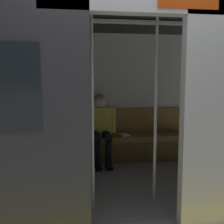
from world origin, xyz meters
TOP-DOWN VIEW (x-y plane):
  - train_car at (0.05, -1.18)m, footprint 6.40×2.73m
  - bench_seat at (0.00, -2.22)m, footprint 3.11×0.44m
  - person_seated at (0.11, -2.17)m, footprint 0.55×0.68m
  - handbag at (0.46, -2.28)m, footprint 0.26×0.15m
  - book at (-0.32, -2.24)m, footprint 0.20×0.25m
  - grab_pole_door at (0.38, -0.49)m, footprint 0.04×0.04m
  - grab_pole_far at (-0.38, -0.62)m, footprint 0.04×0.04m

SIDE VIEW (x-z plane):
  - bench_seat at x=0.00m, z-range 0.12..0.57m
  - book at x=-0.32m, z-range 0.45..0.47m
  - handbag at x=0.46m, z-range 0.45..0.62m
  - person_seated at x=0.11m, z-range 0.08..1.26m
  - grab_pole_door at x=0.38m, z-range 0.00..2.21m
  - grab_pole_far at x=-0.38m, z-range 0.00..2.21m
  - train_car at x=0.05m, z-range 0.37..2.72m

